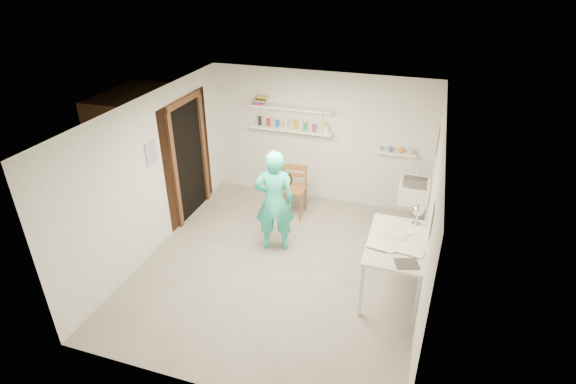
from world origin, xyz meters
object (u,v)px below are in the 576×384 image
(man, at_px, (274,201))
(desk_lamp, at_px, (418,210))
(work_table, at_px, (394,267))
(wooden_chair, at_px, (292,189))
(wall_clock, at_px, (283,180))
(belfast_sink, at_px, (414,191))

(man, height_order, desk_lamp, man)
(work_table, bearing_deg, wooden_chair, 140.50)
(man, height_order, work_table, man)
(wall_clock, distance_m, work_table, 2.06)
(belfast_sink, bearing_deg, wall_clock, -151.46)
(belfast_sink, distance_m, work_table, 1.79)
(belfast_sink, height_order, desk_lamp, desk_lamp)
(man, xyz_separation_m, wall_clock, (0.06, 0.21, 0.28))
(desk_lamp, bearing_deg, belfast_sink, 94.34)
(work_table, bearing_deg, desk_lamp, 67.58)
(belfast_sink, xyz_separation_m, wall_clock, (-1.92, -1.04, 0.40))
(man, xyz_separation_m, wooden_chair, (-0.06, 1.07, -0.33))
(belfast_sink, relative_size, desk_lamp, 3.84)
(man, bearing_deg, wooden_chair, -104.15)
(wall_clock, bearing_deg, wooden_chair, 80.81)
(wooden_chair, relative_size, desk_lamp, 6.40)
(belfast_sink, distance_m, desk_lamp, 1.32)
(wall_clock, height_order, wooden_chair, wall_clock)
(wall_clock, relative_size, work_table, 0.24)
(belfast_sink, relative_size, wooden_chair, 0.60)
(work_table, xyz_separation_m, desk_lamp, (0.21, 0.50, 0.64))
(wooden_chair, bearing_deg, man, -89.43)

